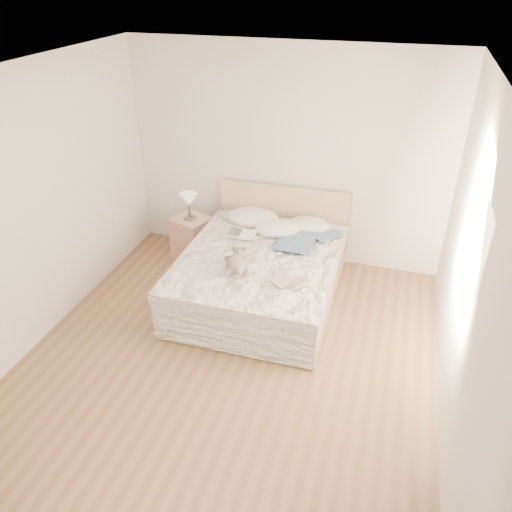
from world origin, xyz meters
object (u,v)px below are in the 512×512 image
(childrens_book, at_px, (291,281))
(teddy_bear, at_px, (235,268))
(bed, at_px, (262,274))
(photo_book, at_px, (242,234))
(nightstand, at_px, (192,237))
(table_lamp, at_px, (189,201))

(childrens_book, relative_size, teddy_bear, 1.00)
(bed, bearing_deg, photo_book, 139.16)
(bed, height_order, photo_book, bed)
(bed, xyz_separation_m, nightstand, (-1.14, 0.63, -0.03))
(nightstand, distance_m, childrens_book, 2.02)
(photo_book, relative_size, childrens_book, 1.05)
(table_lamp, distance_m, photo_book, 0.90)
(childrens_book, bearing_deg, teddy_bear, -152.67)
(childrens_book, bearing_deg, nightstand, 175.89)
(photo_book, bearing_deg, bed, -45.63)
(childrens_book, distance_m, teddy_bear, 0.62)
(table_lamp, height_order, photo_book, table_lamp)
(teddy_bear, bearing_deg, childrens_book, -12.54)
(bed, xyz_separation_m, childrens_book, (0.46, -0.54, 0.32))
(table_lamp, height_order, childrens_book, table_lamp)
(bed, bearing_deg, table_lamp, 151.81)
(nightstand, relative_size, photo_book, 1.56)
(nightstand, xyz_separation_m, teddy_bear, (0.99, -1.12, 0.37))
(teddy_bear, bearing_deg, photo_book, 94.82)
(bed, xyz_separation_m, table_lamp, (-1.14, 0.61, 0.50))
(nightstand, relative_size, table_lamp, 1.60)
(photo_book, bearing_deg, childrens_book, -50.85)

